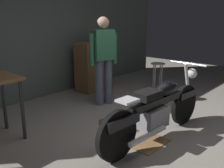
{
  "coord_description": "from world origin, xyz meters",
  "views": [
    {
      "loc": [
        -3.03,
        -1.92,
        1.72
      ],
      "look_at": [
        -0.02,
        0.7,
        0.65
      ],
      "focal_mm": 42.21,
      "sensor_mm": 36.0,
      "label": 1
    }
  ],
  "objects": [
    {
      "name": "drip_tray",
      "position": [
        -0.24,
        -0.14,
        0.01
      ],
      "size": [
        0.56,
        0.4,
        0.01
      ],
      "primitive_type": "cube",
      "color": "olive",
      "rests_on": "ground_plane"
    },
    {
      "name": "motorcycle",
      "position": [
        -0.05,
        -0.15,
        0.45
      ],
      "size": [
        2.19,
        0.6,
        1.0
      ],
      "rotation": [
        0.0,
        0.0,
        -0.06
      ],
      "color": "black",
      "rests_on": "ground_plane"
    },
    {
      "name": "shop_stool",
      "position": [
        2.06,
        1.13,
        0.5
      ],
      "size": [
        0.32,
        0.32,
        0.64
      ],
      "color": "#B2B2B7",
      "rests_on": "ground_plane"
    },
    {
      "name": "ground_plane",
      "position": [
        0.0,
        0.0,
        0.0
      ],
      "size": [
        12.0,
        12.0,
        0.0
      ],
      "primitive_type": "plane",
      "color": "gray"
    },
    {
      "name": "person_standing",
      "position": [
        0.57,
        1.42,
        0.93
      ],
      "size": [
        0.54,
        0.34,
        1.67
      ],
      "rotation": [
        0.0,
        0.0,
        2.78
      ],
      "color": "slate",
      "rests_on": "ground_plane"
    },
    {
      "name": "wooden_dresser",
      "position": [
        1.17,
        2.3,
        0.55
      ],
      "size": [
        0.8,
        0.47,
        1.1
      ],
      "color": "brown",
      "rests_on": "ground_plane"
    },
    {
      "name": "back_wall",
      "position": [
        0.0,
        2.8,
        1.55
      ],
      "size": [
        8.0,
        0.12,
        3.1
      ],
      "primitive_type": "cube",
      "color": "#56605B",
      "rests_on": "ground_plane"
    }
  ]
}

